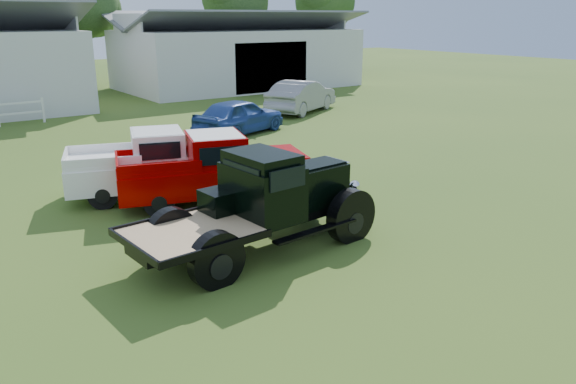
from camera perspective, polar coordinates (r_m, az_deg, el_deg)
ground at (r=12.30m, az=2.48°, el=-6.21°), size 120.00×120.00×0.00m
shed_right at (r=41.61m, az=-5.17°, el=14.17°), size 16.80×9.20×5.20m
tree_c at (r=43.55m, az=-20.17°, el=15.87°), size 5.40×5.40×9.00m
tree_d at (r=49.61m, az=-5.35°, el=17.46°), size 6.00×6.00×10.00m
tree_e at (r=52.50m, az=3.74°, el=17.22°), size 5.70×5.70×9.50m
vintage_flatbed at (r=12.07m, az=-3.02°, el=-1.11°), size 5.69×2.62×2.19m
red_pickup at (r=15.51m, az=-7.70°, el=2.46°), size 5.65×3.54×1.93m
white_pickup at (r=16.37m, az=-13.33°, el=2.79°), size 5.37×3.40×1.84m
misc_car_blue at (r=24.69m, az=-4.97°, el=7.69°), size 4.91×3.20×1.55m
misc_car_grey at (r=30.33m, az=1.38°, el=9.70°), size 5.38×3.94×1.69m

